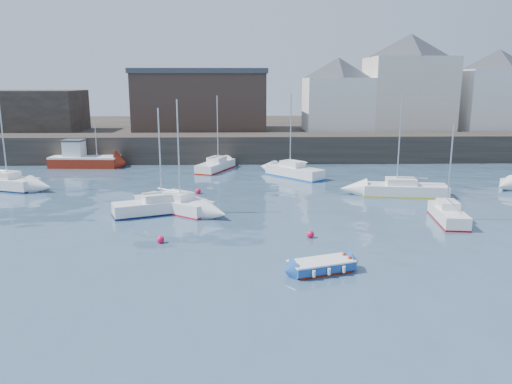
{
  "coord_description": "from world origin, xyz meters",
  "views": [
    {
      "loc": [
        -0.98,
        -21.29,
        8.94
      ],
      "look_at": [
        0.0,
        12.0,
        1.5
      ],
      "focal_mm": 35.0,
      "sensor_mm": 36.0,
      "label": 1
    }
  ],
  "objects_px": {
    "sailboat_f": "(294,171)",
    "sailboat_b": "(174,204)",
    "sailboat_h": "(216,166)",
    "sailboat_e": "(2,183)",
    "buoy_near": "(161,243)",
    "sailboat_c": "(448,214)",
    "sailboat_d": "(404,189)",
    "blue_dinghy": "(321,266)",
    "fishing_boat": "(83,158)",
    "sailboat_a": "(155,207)",
    "buoy_mid": "(310,238)",
    "buoy_far": "(198,194)"
  },
  "relations": [
    {
      "from": "blue_dinghy",
      "to": "buoy_far",
      "type": "xyz_separation_m",
      "value": [
        -7.31,
        17.25,
        -0.33
      ]
    },
    {
      "from": "sailboat_a",
      "to": "sailboat_c",
      "type": "relative_size",
      "value": 1.14
    },
    {
      "from": "buoy_mid",
      "to": "sailboat_d",
      "type": "bearing_deg",
      "value": 50.03
    },
    {
      "from": "blue_dinghy",
      "to": "sailboat_h",
      "type": "height_order",
      "value": "sailboat_h"
    },
    {
      "from": "sailboat_f",
      "to": "buoy_near",
      "type": "xyz_separation_m",
      "value": [
        -9.61,
        -19.44,
        -0.55
      ]
    },
    {
      "from": "sailboat_b",
      "to": "sailboat_e",
      "type": "xyz_separation_m",
      "value": [
        -15.51,
        7.79,
        0.04
      ]
    },
    {
      "from": "buoy_far",
      "to": "fishing_boat",
      "type": "bearing_deg",
      "value": 135.16
    },
    {
      "from": "sailboat_h",
      "to": "buoy_near",
      "type": "height_order",
      "value": "sailboat_h"
    },
    {
      "from": "sailboat_e",
      "to": "buoy_far",
      "type": "bearing_deg",
      "value": -7.79
    },
    {
      "from": "sailboat_f",
      "to": "buoy_far",
      "type": "height_order",
      "value": "sailboat_f"
    },
    {
      "from": "sailboat_a",
      "to": "sailboat_c",
      "type": "height_order",
      "value": "sailboat_a"
    },
    {
      "from": "sailboat_c",
      "to": "sailboat_d",
      "type": "relative_size",
      "value": 0.75
    },
    {
      "from": "sailboat_c",
      "to": "buoy_near",
      "type": "height_order",
      "value": "sailboat_c"
    },
    {
      "from": "fishing_boat",
      "to": "buoy_near",
      "type": "xyz_separation_m",
      "value": [
        12.23,
        -25.82,
        -0.9
      ]
    },
    {
      "from": "sailboat_a",
      "to": "buoy_near",
      "type": "height_order",
      "value": "sailboat_a"
    },
    {
      "from": "sailboat_f",
      "to": "sailboat_b",
      "type": "bearing_deg",
      "value": -128.22
    },
    {
      "from": "sailboat_c",
      "to": "sailboat_b",
      "type": "bearing_deg",
      "value": 169.87
    },
    {
      "from": "sailboat_a",
      "to": "sailboat_d",
      "type": "height_order",
      "value": "sailboat_d"
    },
    {
      "from": "sailboat_h",
      "to": "sailboat_f",
      "type": "bearing_deg",
      "value": -27.04
    },
    {
      "from": "sailboat_b",
      "to": "buoy_mid",
      "type": "height_order",
      "value": "sailboat_b"
    },
    {
      "from": "sailboat_d",
      "to": "sailboat_b",
      "type": "bearing_deg",
      "value": -166.32
    },
    {
      "from": "sailboat_h",
      "to": "fishing_boat",
      "type": "bearing_deg",
      "value": 170.09
    },
    {
      "from": "sailboat_f",
      "to": "blue_dinghy",
      "type": "bearing_deg",
      "value": -92.91
    },
    {
      "from": "fishing_boat",
      "to": "sailboat_e",
      "type": "xyz_separation_m",
      "value": [
        -3.4,
        -10.95,
        -0.36
      ]
    },
    {
      "from": "sailboat_a",
      "to": "sailboat_d",
      "type": "xyz_separation_m",
      "value": [
        18.92,
        4.99,
        0.0
      ]
    },
    {
      "from": "sailboat_f",
      "to": "buoy_mid",
      "type": "xyz_separation_m",
      "value": [
        -1.02,
        -18.73,
        -0.55
      ]
    },
    {
      "from": "sailboat_d",
      "to": "blue_dinghy",
      "type": "bearing_deg",
      "value": -119.7
    },
    {
      "from": "buoy_mid",
      "to": "sailboat_b",
      "type": "bearing_deg",
      "value": 143.84
    },
    {
      "from": "blue_dinghy",
      "to": "buoy_near",
      "type": "bearing_deg",
      "value": 150.94
    },
    {
      "from": "sailboat_b",
      "to": "sailboat_h",
      "type": "xyz_separation_m",
      "value": [
        2.1,
        16.26,
        -0.02
      ]
    },
    {
      "from": "fishing_boat",
      "to": "sailboat_c",
      "type": "height_order",
      "value": "sailboat_c"
    },
    {
      "from": "sailboat_d",
      "to": "buoy_near",
      "type": "bearing_deg",
      "value": -147.02
    },
    {
      "from": "sailboat_h",
      "to": "buoy_near",
      "type": "distance_m",
      "value": 23.43
    },
    {
      "from": "sailboat_f",
      "to": "sailboat_h",
      "type": "relative_size",
      "value": 1.04
    },
    {
      "from": "sailboat_e",
      "to": "sailboat_f",
      "type": "bearing_deg",
      "value": 10.25
    },
    {
      "from": "sailboat_a",
      "to": "buoy_near",
      "type": "relative_size",
      "value": 16.72
    },
    {
      "from": "blue_dinghy",
      "to": "sailboat_e",
      "type": "bearing_deg",
      "value": 140.88
    },
    {
      "from": "blue_dinghy",
      "to": "buoy_near",
      "type": "height_order",
      "value": "blue_dinghy"
    },
    {
      "from": "blue_dinghy",
      "to": "sailboat_a",
      "type": "height_order",
      "value": "sailboat_a"
    },
    {
      "from": "sailboat_a",
      "to": "buoy_far",
      "type": "relative_size",
      "value": 16.54
    },
    {
      "from": "sailboat_b",
      "to": "fishing_boat",
      "type": "bearing_deg",
      "value": 122.87
    },
    {
      "from": "sailboat_a",
      "to": "buoy_far",
      "type": "bearing_deg",
      "value": 68.35
    },
    {
      "from": "sailboat_d",
      "to": "sailboat_h",
      "type": "distance_m",
      "value": 19.62
    },
    {
      "from": "sailboat_c",
      "to": "sailboat_d",
      "type": "height_order",
      "value": "sailboat_d"
    },
    {
      "from": "fishing_boat",
      "to": "buoy_far",
      "type": "relative_size",
      "value": 16.58
    },
    {
      "from": "blue_dinghy",
      "to": "sailboat_d",
      "type": "relative_size",
      "value": 0.4
    },
    {
      "from": "buoy_mid",
      "to": "sailboat_e",
      "type": "bearing_deg",
      "value": 149.69
    },
    {
      "from": "fishing_boat",
      "to": "buoy_far",
      "type": "bearing_deg",
      "value": -44.84
    },
    {
      "from": "sailboat_f",
      "to": "fishing_boat",
      "type": "bearing_deg",
      "value": 163.72
    },
    {
      "from": "blue_dinghy",
      "to": "sailboat_b",
      "type": "relative_size",
      "value": 0.44
    }
  ]
}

